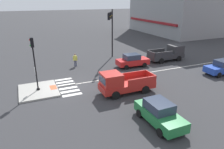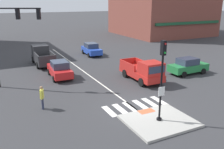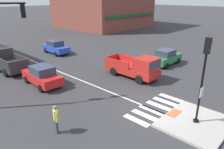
# 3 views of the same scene
# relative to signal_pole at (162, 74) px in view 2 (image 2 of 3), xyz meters

# --- Properties ---
(ground_plane) EXTENTS (300.00, 300.00, 0.00)m
(ground_plane) POSITION_rel_signal_pole_xyz_m (0.00, 2.51, -3.10)
(ground_plane) COLOR #333335
(traffic_island) EXTENTS (4.06, 3.45, 0.15)m
(traffic_island) POSITION_rel_signal_pole_xyz_m (0.00, 0.01, -3.02)
(traffic_island) COLOR #A3A099
(traffic_island) RESTS_ON ground
(tactile_pad_front) EXTENTS (1.10, 0.60, 0.01)m
(tactile_pad_front) POSITION_rel_signal_pole_xyz_m (0.00, 1.38, -2.95)
(tactile_pad_front) COLOR #DB5B38
(tactile_pad_front) RESTS_ON traffic_island
(signal_pole) EXTENTS (0.44, 0.38, 4.91)m
(signal_pole) POSITION_rel_signal_pole_xyz_m (0.00, 0.00, 0.00)
(signal_pole) COLOR black
(signal_pole) RESTS_ON traffic_island
(crosswalk_stripe_a) EXTENTS (0.44, 1.80, 0.01)m
(crosswalk_stripe_a) POSITION_rel_signal_pole_xyz_m (-2.07, 2.75, -3.10)
(crosswalk_stripe_a) COLOR silver
(crosswalk_stripe_a) RESTS_ON ground
(crosswalk_stripe_b) EXTENTS (0.44, 1.80, 0.01)m
(crosswalk_stripe_b) POSITION_rel_signal_pole_xyz_m (-1.24, 2.75, -3.10)
(crosswalk_stripe_b) COLOR silver
(crosswalk_stripe_b) RESTS_ON ground
(crosswalk_stripe_c) EXTENTS (0.44, 1.80, 0.01)m
(crosswalk_stripe_c) POSITION_rel_signal_pole_xyz_m (-0.41, 2.75, -3.10)
(crosswalk_stripe_c) COLOR silver
(crosswalk_stripe_c) RESTS_ON ground
(crosswalk_stripe_d) EXTENTS (0.44, 1.80, 0.01)m
(crosswalk_stripe_d) POSITION_rel_signal_pole_xyz_m (0.41, 2.75, -3.10)
(crosswalk_stripe_d) COLOR silver
(crosswalk_stripe_d) RESTS_ON ground
(crosswalk_stripe_e) EXTENTS (0.44, 1.80, 0.01)m
(crosswalk_stripe_e) POSITION_rel_signal_pole_xyz_m (1.24, 2.75, -3.10)
(crosswalk_stripe_e) COLOR silver
(crosswalk_stripe_e) RESTS_ON ground
(crosswalk_stripe_f) EXTENTS (0.44, 1.80, 0.01)m
(crosswalk_stripe_f) POSITION_rel_signal_pole_xyz_m (2.07, 2.75, -3.10)
(crosswalk_stripe_f) COLOR silver
(crosswalk_stripe_f) RESTS_ON ground
(lane_centre_line) EXTENTS (0.14, 28.00, 0.01)m
(lane_centre_line) POSITION_rel_signal_pole_xyz_m (-0.27, 12.51, -3.10)
(lane_centre_line) COLOR silver
(lane_centre_line) RESTS_ON ground
(traffic_light_mast) EXTENTS (3.77, 2.27, 6.85)m
(traffic_light_mast) POSITION_rel_signal_pole_xyz_m (-7.38, 10.75, 1.60)
(traffic_light_mast) COLOR black
(traffic_light_mast) RESTS_ON ground
(building_corner_left) EXTENTS (17.87, 17.86, 12.92)m
(building_corner_left) POSITION_rel_signal_pole_xyz_m (25.54, 33.75, 3.38)
(building_corner_left) COLOR brown
(building_corner_left) RESTS_ON ground
(car_blue_eastbound_distant) EXTENTS (1.98, 4.17, 1.64)m
(car_blue_eastbound_distant) POSITION_rel_signal_pole_xyz_m (3.53, 19.96, -2.29)
(car_blue_eastbound_distant) COLOR #2347B7
(car_blue_eastbound_distant) RESTS_ON ground
(car_red_westbound_far) EXTENTS (1.98, 4.17, 1.64)m
(car_red_westbound_far) POSITION_rel_signal_pole_xyz_m (-3.05, 11.79, -2.29)
(car_red_westbound_far) COLOR red
(car_red_westbound_far) RESTS_ON ground
(car_green_cross_right) EXTENTS (4.10, 1.85, 1.64)m
(car_green_cross_right) POSITION_rel_signal_pole_xyz_m (8.99, 7.21, -2.29)
(car_green_cross_right) COLOR #237A3D
(car_green_cross_right) RESTS_ON ground
(pickup_truck_red_eastbound_mid) EXTENTS (2.11, 5.12, 2.08)m
(pickup_truck_red_eastbound_mid) POSITION_rel_signal_pole_xyz_m (3.54, 7.10, -2.12)
(pickup_truck_red_eastbound_mid) COLOR red
(pickup_truck_red_eastbound_mid) RESTS_ON ground
(pickup_truck_charcoal_westbound_distant) EXTENTS (2.07, 5.10, 2.08)m
(pickup_truck_charcoal_westbound_distant) POSITION_rel_signal_pole_xyz_m (-3.50, 17.84, -2.12)
(pickup_truck_charcoal_westbound_distant) COLOR #2D2D30
(pickup_truck_charcoal_westbound_distant) RESTS_ON ground
(pedestrian_at_curb_left) EXTENTS (0.33, 0.52, 1.67)m
(pedestrian_at_curb_left) POSITION_rel_signal_pole_xyz_m (-6.02, 5.12, -2.12)
(pedestrian_at_curb_left) COLOR #2D334C
(pedestrian_at_curb_left) RESTS_ON ground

